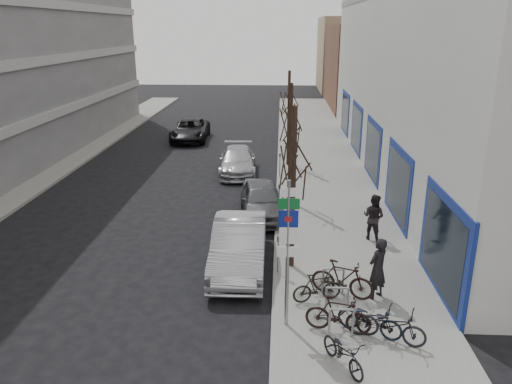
# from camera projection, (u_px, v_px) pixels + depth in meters

# --- Properties ---
(ground) EXTENTS (120.00, 120.00, 0.00)m
(ground) POSITION_uv_depth(u_px,v_px,m) (198.00, 326.00, 13.58)
(ground) COLOR black
(ground) RESTS_ON ground
(sidewalk_east) EXTENTS (5.00, 70.00, 0.15)m
(sidewalk_east) POSITION_uv_depth(u_px,v_px,m) (330.00, 204.00, 22.83)
(sidewalk_east) COLOR slate
(sidewalk_east) RESTS_ON ground
(sidewalk_west) EXTENTS (3.00, 70.00, 0.15)m
(sidewalk_west) POSITION_uv_depth(u_px,v_px,m) (1.00, 198.00, 23.57)
(sidewalk_west) COLOR slate
(sidewalk_west) RESTS_ON ground
(brick_building_far) EXTENTS (12.00, 14.00, 8.00)m
(brick_building_far) POSITION_uv_depth(u_px,v_px,m) (391.00, 67.00, 49.63)
(brick_building_far) COLOR brown
(brick_building_far) RESTS_ON ground
(tan_building_far) EXTENTS (13.00, 12.00, 9.00)m
(tan_building_far) POSITION_uv_depth(u_px,v_px,m) (371.00, 54.00, 63.68)
(tan_building_far) COLOR #937A5B
(tan_building_far) RESTS_ON ground
(highway_sign_pole) EXTENTS (0.55, 0.10, 4.20)m
(highway_sign_pole) POSITION_uv_depth(u_px,v_px,m) (288.00, 246.00, 12.69)
(highway_sign_pole) COLOR gray
(highway_sign_pole) RESTS_ON ground
(bike_rack) EXTENTS (0.66, 2.26, 0.83)m
(bike_rack) POSITION_uv_depth(u_px,v_px,m) (337.00, 297.00, 13.76)
(bike_rack) COLOR gray
(bike_rack) RESTS_ON sidewalk_east
(tree_near) EXTENTS (1.80, 1.80, 5.50)m
(tree_near) POSITION_uv_depth(u_px,v_px,m) (294.00, 151.00, 15.49)
(tree_near) COLOR black
(tree_near) RESTS_ON ground
(tree_mid) EXTENTS (1.80, 1.80, 5.50)m
(tree_mid) POSITION_uv_depth(u_px,v_px,m) (291.00, 116.00, 21.65)
(tree_mid) COLOR black
(tree_mid) RESTS_ON ground
(tree_far) EXTENTS (1.80, 1.80, 5.50)m
(tree_far) POSITION_uv_depth(u_px,v_px,m) (289.00, 96.00, 27.82)
(tree_far) COLOR black
(tree_far) RESTS_ON ground
(meter_front) EXTENTS (0.10, 0.08, 1.27)m
(meter_front) POSITION_uv_depth(u_px,v_px,m) (278.00, 251.00, 16.04)
(meter_front) COLOR gray
(meter_front) RESTS_ON sidewalk_east
(meter_mid) EXTENTS (0.10, 0.08, 1.27)m
(meter_mid) POSITION_uv_depth(u_px,v_px,m) (279.00, 196.00, 21.25)
(meter_mid) COLOR gray
(meter_mid) RESTS_ON sidewalk_east
(meter_back) EXTENTS (0.10, 0.08, 1.27)m
(meter_back) POSITION_uv_depth(u_px,v_px,m) (280.00, 163.00, 26.47)
(meter_back) COLOR gray
(meter_back) RESTS_ON sidewalk_east
(bike_near_left) EXTENTS (1.17, 1.59, 0.95)m
(bike_near_left) POSITION_uv_depth(u_px,v_px,m) (344.00, 350.00, 11.57)
(bike_near_left) COLOR black
(bike_near_left) RESTS_ON sidewalk_east
(bike_near_right) EXTENTS (1.81, 0.89, 1.06)m
(bike_near_right) POSITION_uv_depth(u_px,v_px,m) (338.00, 314.00, 12.91)
(bike_near_right) COLOR black
(bike_near_right) RESTS_ON sidewalk_east
(bike_mid_curb) EXTENTS (1.77, 1.23, 1.05)m
(bike_mid_curb) POSITION_uv_depth(u_px,v_px,m) (370.00, 316.00, 12.83)
(bike_mid_curb) COLOR black
(bike_mid_curb) RESTS_ON sidewalk_east
(bike_mid_inner) EXTENTS (1.55, 0.84, 0.90)m
(bike_mid_inner) POSITION_uv_depth(u_px,v_px,m) (317.00, 287.00, 14.41)
(bike_mid_inner) COLOR black
(bike_mid_inner) RESTS_ON sidewalk_east
(bike_far_curb) EXTENTS (1.86, 1.19, 1.09)m
(bike_far_curb) POSITION_uv_depth(u_px,v_px,m) (391.00, 322.00, 12.54)
(bike_far_curb) COLOR black
(bike_far_curb) RESTS_ON sidewalk_east
(bike_far_inner) EXTENTS (1.97, 1.21, 1.15)m
(bike_far_inner) POSITION_uv_depth(u_px,v_px,m) (342.00, 279.00, 14.65)
(bike_far_inner) COLOR black
(bike_far_inner) RESTS_ON sidewalk_east
(parked_car_front) EXTENTS (1.82, 4.99, 1.63)m
(parked_car_front) POSITION_uv_depth(u_px,v_px,m) (239.00, 245.00, 16.65)
(parked_car_front) COLOR #ADADB3
(parked_car_front) RESTS_ON ground
(parked_car_mid) EXTENTS (2.24, 4.53, 1.48)m
(parked_car_mid) POSITION_uv_depth(u_px,v_px,m) (262.00, 200.00, 21.31)
(parked_car_mid) COLOR #54555A
(parked_car_mid) RESTS_ON ground
(parked_car_back) EXTENTS (2.27, 4.93, 1.40)m
(parked_car_back) POSITION_uv_depth(u_px,v_px,m) (238.00, 161.00, 27.68)
(parked_car_back) COLOR #AEAFB4
(parked_car_back) RESTS_ON ground
(lane_car) EXTENTS (2.67, 5.42, 1.48)m
(lane_car) POSITION_uv_depth(u_px,v_px,m) (190.00, 130.00, 35.81)
(lane_car) COLOR black
(lane_car) RESTS_ON ground
(pedestrian_near) EXTENTS (0.81, 0.79, 1.88)m
(pedestrian_near) POSITION_uv_depth(u_px,v_px,m) (378.00, 268.00, 14.47)
(pedestrian_near) COLOR black
(pedestrian_near) RESTS_ON sidewalk_east
(pedestrian_far) EXTENTS (0.79, 0.75, 1.79)m
(pedestrian_far) POSITION_uv_depth(u_px,v_px,m) (374.00, 217.00, 18.57)
(pedestrian_far) COLOR black
(pedestrian_far) RESTS_ON sidewalk_east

